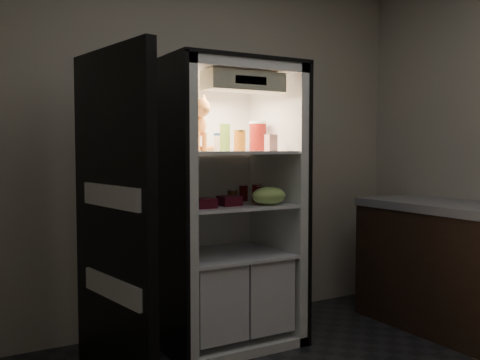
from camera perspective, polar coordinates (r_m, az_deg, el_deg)
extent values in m
plane|color=#A8A08C|center=(3.96, -4.66, 4.01)|extent=(3.60, 0.00, 3.60)
cube|color=white|center=(3.86, -3.81, -2.29)|extent=(0.85, 0.06, 1.85)
cube|color=white|center=(3.41, -7.41, -3.07)|extent=(0.06, 0.70, 1.85)
cube|color=white|center=(3.78, 3.74, -2.41)|extent=(0.06, 0.70, 1.85)
cube|color=white|center=(3.59, -1.57, 11.61)|extent=(0.85, 0.70, 0.06)
cube|color=white|center=(3.78, -1.52, -16.37)|extent=(0.85, 0.70, 0.06)
cube|color=black|center=(3.39, -8.07, -3.10)|extent=(0.02, 0.72, 1.87)
cube|color=black|center=(3.80, 4.27, -2.38)|extent=(0.02, 0.72, 1.87)
cube|color=black|center=(3.60, -1.57, 12.28)|extent=(0.90, 0.72, 0.02)
cube|color=white|center=(3.53, -1.32, 2.96)|extent=(0.73, 0.62, 0.02)
cube|color=white|center=(3.55, -1.31, -2.70)|extent=(0.73, 0.62, 0.02)
cube|color=white|center=(3.58, -3.82, -12.12)|extent=(0.34, 0.58, 0.48)
cube|color=white|center=(3.74, 1.10, -11.43)|extent=(0.34, 0.58, 0.48)
cube|color=white|center=(3.60, -1.31, -7.93)|extent=(0.73, 0.62, 0.02)
cube|color=beige|center=(3.37, 0.40, 10.44)|extent=(0.52, 0.18, 0.12)
cube|color=black|center=(3.30, 1.16, 10.60)|extent=(0.22, 0.01, 0.05)
cube|color=black|center=(3.02, -13.40, -3.95)|extent=(0.20, 0.87, 1.85)
cube|color=white|center=(3.04, -13.16, -11.13)|extent=(0.16, 0.64, 0.12)
cube|color=white|center=(2.95, -13.29, -1.68)|extent=(0.16, 0.64, 0.12)
ellipsoid|color=orange|center=(3.55, -5.79, 4.59)|extent=(0.24, 0.27, 0.19)
ellipsoid|color=orange|center=(3.49, -4.84, 5.82)|extent=(0.18, 0.17, 0.17)
sphere|color=orange|center=(3.45, -4.20, 7.69)|extent=(0.15, 0.15, 0.12)
sphere|color=orange|center=(3.41, -3.64, 7.51)|extent=(0.06, 0.06, 0.05)
cone|color=orange|center=(3.44, -4.77, 8.69)|extent=(0.06, 0.06, 0.06)
cone|color=orange|center=(3.48, -3.84, 8.63)|extent=(0.06, 0.06, 0.06)
cylinder|color=orange|center=(3.42, -4.56, 4.11)|extent=(0.03, 0.03, 0.12)
cylinder|color=orange|center=(3.46, -3.82, 4.10)|extent=(0.03, 0.03, 0.12)
cylinder|color=orange|center=(3.56, -3.67, 3.39)|extent=(0.19, 0.17, 0.03)
cylinder|color=#238023|center=(3.60, -1.62, 4.45)|extent=(0.07, 0.07, 0.17)
cylinder|color=#238023|center=(3.60, -1.62, 5.88)|extent=(0.07, 0.07, 0.01)
cylinder|color=white|center=(3.69, -2.14, 3.94)|extent=(0.08, 0.08, 0.10)
cylinder|color=#16489F|center=(3.69, -2.14, 4.88)|extent=(0.09, 0.09, 0.02)
cylinder|color=#9C230E|center=(3.55, -0.03, 4.13)|extent=(0.08, 0.08, 0.12)
cylinder|color=gold|center=(3.56, -0.03, 5.24)|extent=(0.08, 0.08, 0.01)
cylinder|color=maroon|center=(3.72, 1.91, 4.57)|extent=(0.12, 0.12, 0.19)
cylinder|color=white|center=(3.72, 1.91, 6.13)|extent=(0.12, 0.12, 0.02)
cube|color=white|center=(3.53, 3.32, 3.99)|extent=(0.06, 0.06, 0.11)
cylinder|color=black|center=(3.71, 0.37, -1.43)|extent=(0.06, 0.06, 0.11)
cylinder|color=#B2B2B2|center=(3.71, 0.37, -0.57)|extent=(0.06, 0.06, 0.00)
cylinder|color=black|center=(3.67, 1.81, -1.41)|extent=(0.07, 0.07, 0.12)
cylinder|color=#B2B2B2|center=(3.66, 1.81, -0.45)|extent=(0.07, 0.07, 0.00)
cylinder|color=black|center=(3.65, 2.21, -1.52)|extent=(0.06, 0.06, 0.11)
cylinder|color=#B2B2B2|center=(3.64, 2.21, -0.64)|extent=(0.06, 0.06, 0.00)
cylinder|color=#563018|center=(3.61, -0.81, -1.77)|extent=(0.07, 0.07, 0.08)
cylinder|color=#B2B2B2|center=(3.61, -0.81, -1.03)|extent=(0.07, 0.07, 0.01)
ellipsoid|color=#86AF51|center=(3.47, 3.10, -1.69)|extent=(0.24, 0.17, 0.12)
cube|color=#520D20|center=(3.29, -3.79, -2.48)|extent=(0.12, 0.12, 0.06)
cube|color=#520D20|center=(3.42, -1.16, -2.23)|extent=(0.13, 0.13, 0.06)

